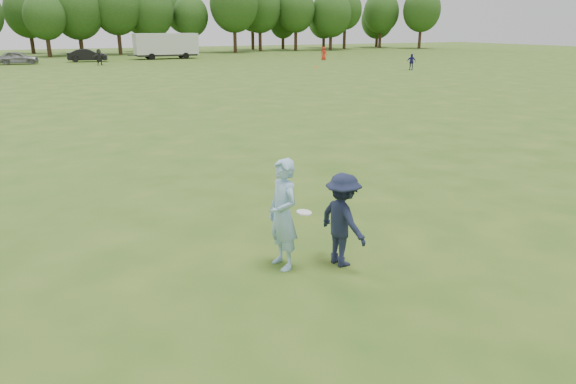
# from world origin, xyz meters

# --- Properties ---
(ground) EXTENTS (200.00, 200.00, 0.00)m
(ground) POSITION_xyz_m (0.00, 0.00, 0.00)
(ground) COLOR #2D5217
(ground) RESTS_ON ground
(thrower) EXTENTS (0.54, 0.77, 1.99)m
(thrower) POSITION_xyz_m (-0.76, -0.26, 1.00)
(thrower) COLOR #8AB6D6
(thrower) RESTS_ON ground
(defender) EXTENTS (0.78, 1.18, 1.71)m
(defender) POSITION_xyz_m (0.24, -0.64, 0.85)
(defender) COLOR #171D34
(defender) RESTS_ON ground
(player_far_b) EXTENTS (0.86, 0.94, 1.55)m
(player_far_b) POSITION_xyz_m (29.18, 33.09, 0.77)
(player_far_b) COLOR navy
(player_far_b) RESTS_ON ground
(player_far_c) EXTENTS (0.92, 0.93, 1.63)m
(player_far_c) POSITION_xyz_m (29.14, 50.10, 0.81)
(player_far_c) COLOR red
(player_far_c) RESTS_ON ground
(player_far_d) EXTENTS (1.66, 0.78, 1.72)m
(player_far_d) POSITION_xyz_m (2.61, 53.10, 0.86)
(player_far_d) COLOR #282828
(player_far_d) RESTS_ON ground
(car_e) EXTENTS (4.40, 2.11, 1.45)m
(car_e) POSITION_xyz_m (-5.44, 58.53, 0.72)
(car_e) COLOR gray
(car_e) RESTS_ON ground
(car_f) EXTENTS (4.68, 2.17, 1.49)m
(car_f) POSITION_xyz_m (2.04, 59.75, 0.74)
(car_f) COLOR black
(car_f) RESTS_ON ground
(field_cone) EXTENTS (0.28, 0.28, 0.30)m
(field_cone) POSITION_xyz_m (22.01, 39.37, 0.15)
(field_cone) COLOR #F25E0C
(field_cone) RESTS_ON ground
(disc_in_play) EXTENTS (0.33, 0.33, 0.06)m
(disc_in_play) POSITION_xyz_m (-0.47, -0.51, 1.07)
(disc_in_play) COLOR white
(disc_in_play) RESTS_ON ground
(cargo_trailer) EXTENTS (9.00, 2.75, 3.20)m
(cargo_trailer) POSITION_xyz_m (11.92, 61.18, 1.78)
(cargo_trailer) COLOR silver
(cargo_trailer) RESTS_ON ground
(treeline) EXTENTS (130.35, 18.39, 11.74)m
(treeline) POSITION_xyz_m (2.81, 76.90, 6.26)
(treeline) COLOR #332114
(treeline) RESTS_ON ground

